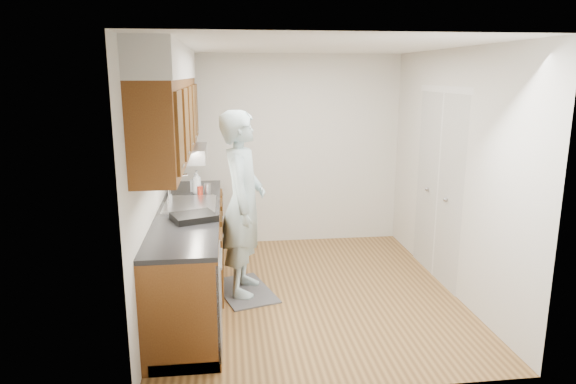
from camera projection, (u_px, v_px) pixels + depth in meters
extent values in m
plane|color=olive|center=(308.00, 292.00, 5.40)|extent=(3.50, 3.50, 0.00)
plane|color=white|center=(310.00, 46.00, 4.84)|extent=(3.50, 3.50, 0.00)
cube|color=silver|center=(156.00, 179.00, 4.94)|extent=(0.02, 3.50, 2.50)
cube|color=silver|center=(452.00, 172.00, 5.30)|extent=(0.02, 3.50, 2.50)
cube|color=silver|center=(288.00, 151.00, 6.81)|extent=(3.00, 0.02, 2.50)
cube|color=brown|center=(191.00, 257.00, 5.16)|extent=(0.60, 2.80, 0.90)
cube|color=black|center=(187.00, 212.00, 5.05)|extent=(0.63, 2.80, 0.04)
cube|color=#B2B2B7|center=(190.00, 209.00, 5.25)|extent=(0.48, 0.68, 0.14)
cube|color=#B2B2B7|center=(190.00, 204.00, 5.24)|extent=(0.52, 0.72, 0.01)
cube|color=#B2B2B7|center=(219.00, 299.00, 4.12)|extent=(0.03, 0.60, 0.80)
cube|color=brown|center=(170.00, 119.00, 4.83)|extent=(0.33, 2.80, 0.75)
cube|color=silver|center=(167.00, 62.00, 4.71)|extent=(0.35, 2.80, 0.30)
cube|color=#A5A5AA|center=(186.00, 153.00, 5.76)|extent=(0.46, 0.75, 0.16)
cube|color=silver|center=(438.00, 187.00, 5.64)|extent=(0.02, 1.22, 2.05)
cube|color=#5D5D5F|center=(245.00, 291.00, 5.42)|extent=(0.72, 0.96, 0.02)
imported|color=#A7C5CB|center=(243.00, 191.00, 5.18)|extent=(0.62, 0.83, 2.14)
imported|color=white|center=(197.00, 182.00, 5.69)|extent=(0.13, 0.13, 0.27)
imported|color=white|center=(195.00, 182.00, 5.81)|extent=(0.12, 0.12, 0.21)
cylinder|color=#BA3320|center=(200.00, 191.00, 5.59)|extent=(0.07, 0.07, 0.11)
cylinder|color=#A5A5AA|center=(208.00, 189.00, 5.66)|extent=(0.08, 0.08, 0.13)
cube|color=black|center=(194.00, 217.00, 4.68)|extent=(0.46, 0.43, 0.06)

